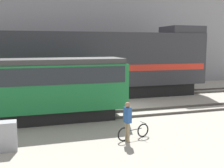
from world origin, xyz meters
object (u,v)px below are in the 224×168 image
object	(u,v)px
freight_locomotive	(76,65)
person	(127,118)
streetcar	(17,87)
signal_box	(8,136)
bicycle	(134,132)

from	to	relation	value
freight_locomotive	person	xyz separation A→B (m)	(0.46, -10.46, -1.60)
freight_locomotive	streetcar	bearing A→B (deg)	-125.45
signal_box	bicycle	bearing A→B (deg)	-2.52
bicycle	signal_box	distance (m)	5.39
person	freight_locomotive	bearing A→B (deg)	92.52
bicycle	signal_box	world-z (taller)	signal_box
freight_locomotive	signal_box	xyz separation A→B (m)	(-4.52, -9.97, -2.11)
bicycle	signal_box	bearing A→B (deg)	177.48
bicycle	streetcar	bearing A→B (deg)	139.92
bicycle	person	world-z (taller)	person
freight_locomotive	bicycle	size ratio (longest dim) A/B	12.87
person	signal_box	xyz separation A→B (m)	(-4.98, 0.50, -0.51)
freight_locomotive	bicycle	distance (m)	10.51
streetcar	freight_locomotive	bearing A→B (deg)	54.55
freight_locomotive	person	world-z (taller)	freight_locomotive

